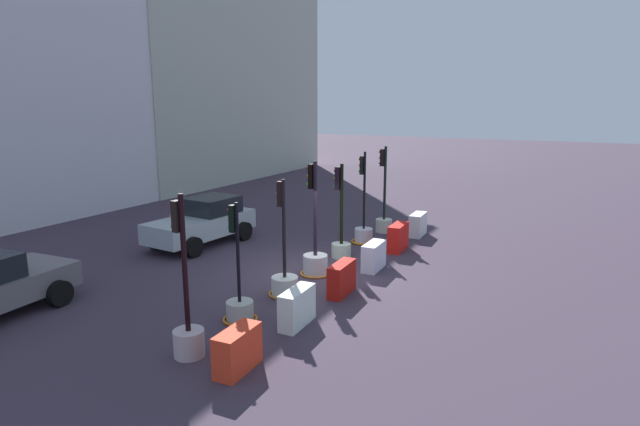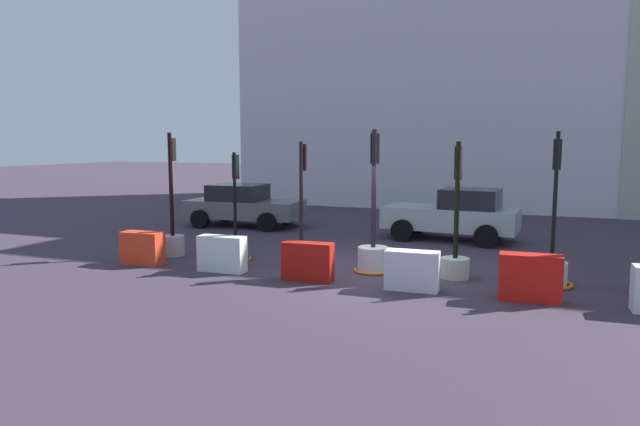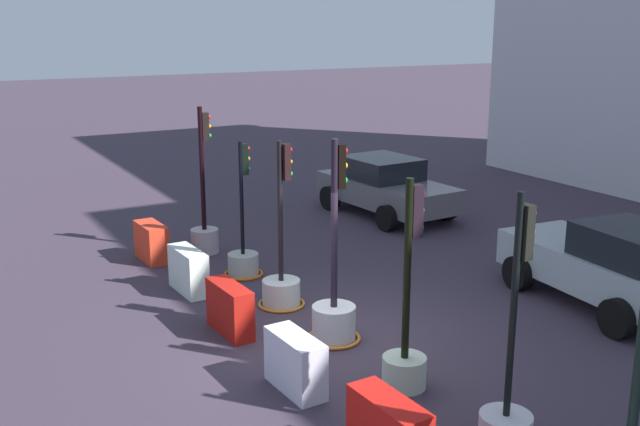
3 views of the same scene
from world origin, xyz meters
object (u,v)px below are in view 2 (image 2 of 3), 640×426
object	(u,v)px
traffic_light_2	(302,249)
traffic_light_3	(373,249)
construction_barrier_1	(222,254)
car_grey_saloon	(243,205)
traffic_light_1	(236,245)
traffic_light_4	(456,251)
construction_barrier_4	(530,278)
car_silver_hatchback	(454,215)
construction_barrier_2	(308,262)
construction_barrier_3	(412,271)
traffic_light_5	(552,264)
traffic_light_0	(173,232)
construction_barrier_0	(142,248)

from	to	relation	value
traffic_light_2	traffic_light_3	size ratio (longest dim) A/B	0.92
construction_barrier_1	car_grey_saloon	bearing A→B (deg)	115.27
traffic_light_1	traffic_light_4	bearing A→B (deg)	0.61
traffic_light_4	construction_barrier_4	bearing A→B (deg)	-40.69
traffic_light_1	car_silver_hatchback	size ratio (longest dim) A/B	0.67
traffic_light_1	traffic_light_4	xyz separation A→B (m)	(5.62, 0.06, 0.22)
traffic_light_2	construction_barrier_2	bearing A→B (deg)	-61.42
traffic_light_4	construction_barrier_3	distance (m)	1.58
traffic_light_1	traffic_light_5	xyz separation A→B (m)	(7.64, 0.11, 0.06)
traffic_light_0	construction_barrier_4	world-z (taller)	traffic_light_0
traffic_light_0	construction_barrier_3	bearing A→B (deg)	-10.28
traffic_light_2	traffic_light_5	size ratio (longest dim) A/B	0.94
traffic_light_3	construction_barrier_0	distance (m)	5.77
traffic_light_3	construction_barrier_0	size ratio (longest dim) A/B	3.10
traffic_light_3	construction_barrier_3	distance (m)	1.83
traffic_light_1	construction_barrier_3	world-z (taller)	traffic_light_1
traffic_light_0	construction_barrier_4	size ratio (longest dim) A/B	2.82
traffic_light_4	construction_barrier_0	size ratio (longest dim) A/B	2.85
traffic_light_3	traffic_light_4	xyz separation A→B (m)	(1.90, 0.07, 0.08)
traffic_light_2	construction_barrier_4	distance (m)	5.49
traffic_light_4	construction_barrier_1	bearing A→B (deg)	-165.24
traffic_light_4	car_grey_saloon	distance (m)	9.95
traffic_light_5	construction_barrier_0	xyz separation A→B (m)	(-9.54, -1.46, -0.05)
construction_barrier_2	car_silver_hatchback	world-z (taller)	car_silver_hatchback
construction_barrier_4	construction_barrier_2	bearing A→B (deg)	-179.30
traffic_light_4	construction_barrier_4	xyz separation A→B (m)	(1.62, -1.39, -0.16)
construction_barrier_0	construction_barrier_3	bearing A→B (deg)	-0.09
traffic_light_4	construction_barrier_3	xyz separation A→B (m)	(-0.68, -1.42, -0.20)
construction_barrier_1	car_grey_saloon	distance (m)	7.43
car_silver_hatchback	car_grey_saloon	bearing A→B (deg)	177.94
car_silver_hatchback	construction_barrier_1	bearing A→B (deg)	-124.85
construction_barrier_3	car_grey_saloon	bearing A→B (deg)	138.86
construction_barrier_3	car_silver_hatchback	xyz separation A→B (m)	(-0.08, 6.47, 0.39)
car_silver_hatchback	traffic_light_0	bearing A→B (deg)	-142.15
traffic_light_3	car_silver_hatchback	bearing A→B (deg)	77.36
traffic_light_1	traffic_light_3	xyz separation A→B (m)	(3.72, -0.01, 0.13)
traffic_light_5	construction_barrier_2	distance (m)	5.24
traffic_light_4	construction_barrier_1	xyz separation A→B (m)	(-5.23, -1.38, -0.19)
construction_barrier_1	construction_barrier_3	world-z (taller)	construction_barrier_1
traffic_light_2	traffic_light_5	distance (m)	5.74
traffic_light_5	construction_barrier_1	distance (m)	7.39
traffic_light_2	traffic_light_5	xyz separation A→B (m)	(5.74, 0.18, 0.03)
construction_barrier_1	construction_barrier_4	world-z (taller)	construction_barrier_4
construction_barrier_0	traffic_light_0	bearing A→B (deg)	88.77
traffic_light_5	car_grey_saloon	distance (m)	11.68
car_silver_hatchback	car_grey_saloon	xyz separation A→B (m)	(-7.65, 0.28, -0.03)
traffic_light_3	construction_barrier_0	bearing A→B (deg)	-166.58
construction_barrier_0	construction_barrier_4	bearing A→B (deg)	0.11
traffic_light_2	car_silver_hatchback	world-z (taller)	traffic_light_2
traffic_light_4	car_silver_hatchback	size ratio (longest dim) A/B	0.73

